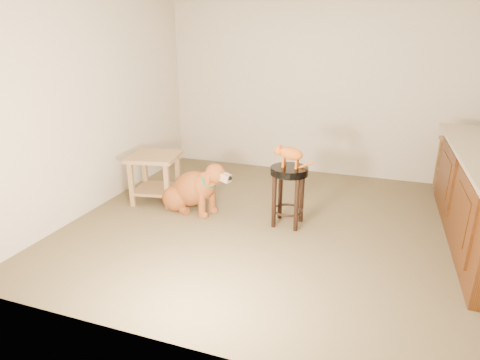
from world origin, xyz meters
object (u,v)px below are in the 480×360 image
at_px(padded_stool, 289,184).
at_px(wood_stool, 454,166).
at_px(side_table, 155,171).
at_px(tabby_kitten, 289,154).
at_px(golden_retriever, 193,190).

xyz_separation_m(padded_stool, wood_stool, (1.82, 1.64, -0.09)).
bearing_deg(side_table, wood_stool, 23.24).
xyz_separation_m(wood_stool, tabby_kitten, (-1.83, -1.64, 0.42)).
relative_size(side_table, golden_retriever, 0.65).
xyz_separation_m(wood_stool, side_table, (-3.52, -1.51, 0.02)).
bearing_deg(side_table, tabby_kitten, -4.30).
bearing_deg(wood_stool, padded_stool, -137.93).
distance_m(padded_stool, tabby_kitten, 0.33).
bearing_deg(side_table, golden_retriever, -12.12).
distance_m(wood_stool, golden_retriever, 3.38).
distance_m(wood_stool, side_table, 3.83).
relative_size(wood_stool, tabby_kitten, 1.69).
xyz_separation_m(padded_stool, golden_retriever, (-1.13, 0.01, -0.21)).
distance_m(side_table, golden_retriever, 0.60).
relative_size(wood_stool, side_table, 1.07).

